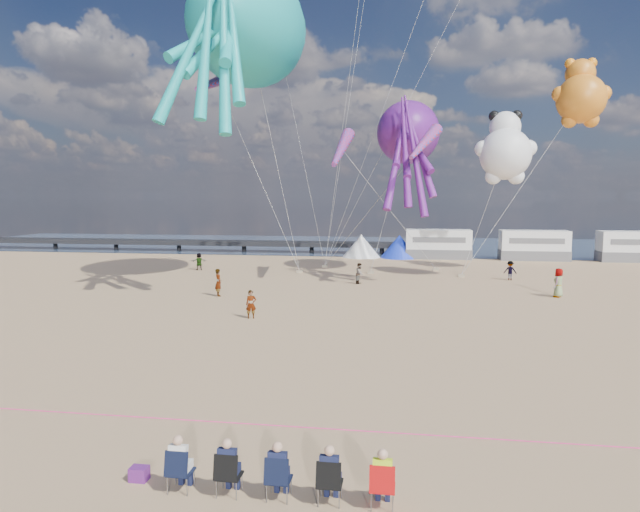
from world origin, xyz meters
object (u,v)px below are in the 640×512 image
(spectator_row, at_px, (279,469))
(beachgoer_4, at_px, (199,262))
(beachgoer_5, at_px, (218,282))
(beachgoer_2, at_px, (510,271))
(kite_octopus_teal, at_px, (248,28))
(kite_panda, at_px, (505,154))
(standing_person, at_px, (251,304))
(tent_white, at_px, (361,246))
(motorhome_1, at_px, (534,245))
(cooler_purple, at_px, (139,474))
(tent_blue, at_px, (399,246))
(beachgoer_0, at_px, (559,283))
(sandbag_e, at_px, (325,266))
(beachgoer_1, at_px, (360,273))
(motorhome_2, at_px, (634,246))
(sandbag_a, at_px, (300,271))
(windsock_right, at_px, (424,143))
(sandbag_b, at_px, (371,272))
(kite_octopus_purple, at_px, (408,133))
(windsock_left, at_px, (217,81))
(windsock_mid, at_px, (342,149))
(sandbag_d, at_px, (436,269))
(kite_teddy_orange, at_px, (581,99))
(sandbag_c, at_px, (461,276))
(cooler_navy, at_px, (333,480))
(motorhome_0, at_px, (438,244))

(spectator_row, xyz_separation_m, beachgoer_4, (-15.37, 36.02, 0.10))
(beachgoer_5, bearing_deg, beachgoer_2, -95.81)
(kite_octopus_teal, relative_size, kite_panda, 2.24)
(standing_person, bearing_deg, tent_white, 63.48)
(motorhome_1, xyz_separation_m, cooler_purple, (-18.64, -48.47, -1.34))
(tent_blue, bearing_deg, kite_panda, -62.88)
(beachgoer_0, xyz_separation_m, sandbag_e, (-16.98, 12.94, -0.82))
(cooler_purple, bearing_deg, sandbag_e, 92.07)
(beachgoer_1, xyz_separation_m, sandbag_e, (-3.94, 9.27, -0.66))
(standing_person, distance_m, beachgoer_4, 21.04)
(motorhome_2, xyz_separation_m, standing_person, (-30.31, -31.30, -0.75))
(tent_white, bearing_deg, motorhome_2, 0.00)
(beachgoer_5, height_order, sandbag_a, beachgoer_5)
(beachgoer_2, xyz_separation_m, windsock_right, (-6.83, -5.23, 9.30))
(spectator_row, xyz_separation_m, sandbag_b, (-0.35, 36.01, -0.54))
(sandbag_e, relative_size, kite_octopus_purple, 0.04)
(tent_blue, xyz_separation_m, windsock_left, (-13.83, -16.80, 14.03))
(windsock_mid, bearing_deg, sandbag_e, 109.92)
(motorhome_1, relative_size, beachgoer_4, 4.42)
(motorhome_2, bearing_deg, motorhome_1, 180.00)
(beachgoer_0, height_order, sandbag_b, beachgoer_0)
(sandbag_d, bearing_deg, standing_person, -116.41)
(kite_teddy_orange, distance_m, windsock_right, 15.03)
(spectator_row, bearing_deg, sandbag_c, 78.76)
(beachgoer_4, distance_m, kite_octopus_teal, 20.00)
(beachgoer_2, bearing_deg, standing_person, 54.08)
(cooler_purple, relative_size, beachgoer_4, 0.27)
(standing_person, height_order, sandbag_d, standing_person)
(spectator_row, xyz_separation_m, sandbag_e, (-4.74, 39.53, -0.54))
(cooler_navy, distance_m, kite_teddy_orange, 41.18)
(sandbag_b, height_order, sandbag_e, same)
(tent_white, relative_size, beachgoer_5, 2.25)
(motorhome_0, relative_size, motorhome_1, 1.00)
(sandbag_e, bearing_deg, kite_octopus_purple, -23.11)
(tent_blue, relative_size, cooler_navy, 10.53)
(spectator_row, distance_m, kite_octopus_teal, 34.97)
(motorhome_0, relative_size, kite_panda, 1.01)
(cooler_navy, bearing_deg, motorhome_1, 73.49)
(tent_blue, height_order, cooler_navy, tent_blue)
(sandbag_c, height_order, windsock_left, windsock_left)
(spectator_row, height_order, beachgoer_5, beachgoer_5)
(kite_octopus_teal, bearing_deg, windsock_left, 145.80)
(motorhome_1, distance_m, sandbag_d, 14.28)
(kite_teddy_orange, bearing_deg, cooler_navy, -115.52)
(beachgoer_2, height_order, kite_panda, kite_panda)
(beachgoer_2, distance_m, sandbag_d, 7.35)
(motorhome_1, relative_size, kite_octopus_purple, 0.57)
(beachgoer_0, height_order, beachgoer_2, beachgoer_0)
(motorhome_1, xyz_separation_m, sandbag_a, (-21.65, -13.13, -1.39))
(beachgoer_0, relative_size, sandbag_c, 3.72)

